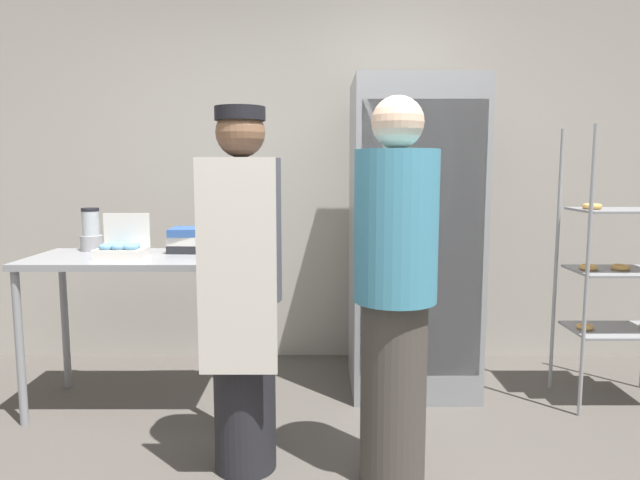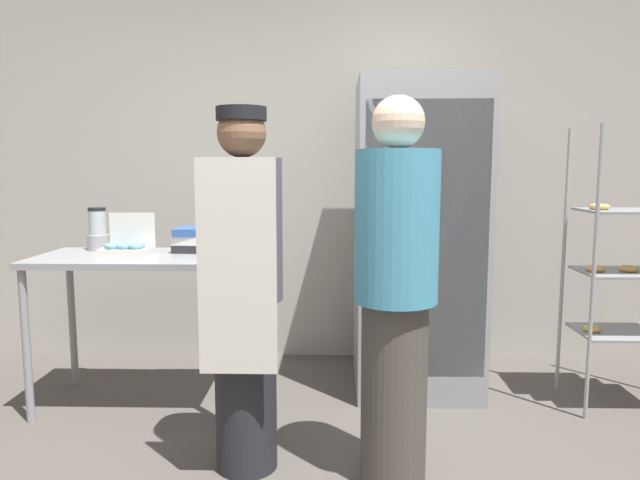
{
  "view_description": "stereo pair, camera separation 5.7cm",
  "coord_description": "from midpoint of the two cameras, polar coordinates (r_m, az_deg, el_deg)",
  "views": [
    {
      "loc": [
        0.02,
        -1.96,
        1.38
      ],
      "look_at": [
        0.01,
        0.84,
        1.03
      ],
      "focal_mm": 32.0,
      "sensor_mm": 36.0,
      "label": 1
    },
    {
      "loc": [
        0.08,
        -1.96,
        1.38
      ],
      "look_at": [
        0.01,
        0.84,
        1.03
      ],
      "focal_mm": 32.0,
      "sensor_mm": 36.0,
      "label": 2
    }
  ],
  "objects": [
    {
      "name": "person_baker",
      "position": [
        2.58,
        -6.97,
        -4.61
      ],
      "size": [
        0.35,
        0.37,
        1.65
      ],
      "color": "#232328",
      "rests_on": "ground_plane"
    },
    {
      "name": "prep_counter",
      "position": [
        3.45,
        -17.19,
        -3.23
      ],
      "size": [
        1.15,
        0.62,
        0.89
      ],
      "color": "gray",
      "rests_on": "ground_plane"
    },
    {
      "name": "binder_stack",
      "position": [
        3.49,
        -11.26,
        0.06
      ],
      "size": [
        0.32,
        0.25,
        0.14
      ],
      "color": "#232328",
      "rests_on": "prep_counter"
    },
    {
      "name": "blender_pitcher",
      "position": [
        3.72,
        -20.93,
        0.82
      ],
      "size": [
        0.13,
        0.13,
        0.26
      ],
      "color": "#99999E",
      "rests_on": "prep_counter"
    },
    {
      "name": "person_customer",
      "position": [
        2.48,
        8.22,
        -5.12
      ],
      "size": [
        0.36,
        0.36,
        1.68
      ],
      "color": "#47423D",
      "rests_on": "ground_plane"
    },
    {
      "name": "refrigerator",
      "position": [
        3.58,
        10.17,
        0.24
      ],
      "size": [
        0.75,
        0.73,
        1.91
      ],
      "color": "gray",
      "rests_on": "ground_plane"
    },
    {
      "name": "baking_rack",
      "position": [
        3.74,
        28.84,
        -2.66
      ],
      "size": [
        0.6,
        0.43,
        1.62
      ],
      "color": "#93969B",
      "rests_on": "ground_plane"
    },
    {
      "name": "donut_box",
      "position": [
        3.41,
        -18.3,
        -0.73
      ],
      "size": [
        0.27,
        0.2,
        0.24
      ],
      "color": "silver",
      "rests_on": "prep_counter"
    },
    {
      "name": "back_wall",
      "position": [
        4.17,
        0.73,
        9.38
      ],
      "size": [
        6.4,
        0.12,
        3.09
      ],
      "primitive_type": "cube",
      "color": "#ADA89E",
      "rests_on": "ground_plane"
    }
  ]
}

